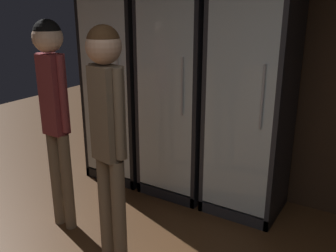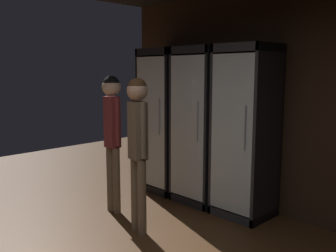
% 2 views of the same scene
% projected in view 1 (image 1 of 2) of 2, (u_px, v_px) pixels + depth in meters
% --- Properties ---
extents(cooler_far_left, '(0.65, 0.61, 2.09)m').
position_uv_depth(cooler_far_left, '(125.00, 84.00, 3.94)').
color(cooler_far_left, black).
rests_on(cooler_far_left, ground).
extents(cooler_left, '(0.65, 0.61, 2.09)m').
position_uv_depth(cooler_left, '(183.00, 92.00, 3.59)').
color(cooler_left, black).
rests_on(cooler_left, ground).
extents(cooler_center, '(0.65, 0.61, 2.09)m').
position_uv_depth(cooler_center, '(253.00, 100.00, 3.23)').
color(cooler_center, '#2B2B30').
rests_on(cooler_center, ground).
extents(shopper_near, '(0.28, 0.23, 1.72)m').
position_uv_depth(shopper_near, '(53.00, 97.00, 2.88)').
color(shopper_near, '#72604C').
rests_on(shopper_near, ground).
extents(shopper_far, '(0.30, 0.23, 1.70)m').
position_uv_depth(shopper_far, '(108.00, 120.00, 2.43)').
color(shopper_far, '#72604C').
rests_on(shopper_far, ground).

